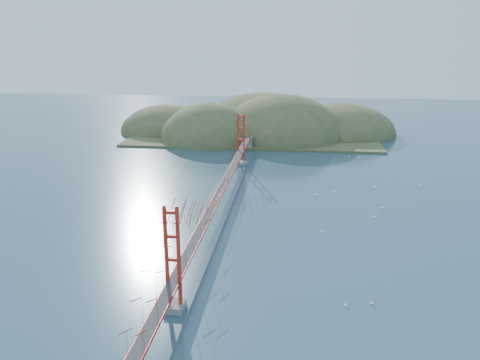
# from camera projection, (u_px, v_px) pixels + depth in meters

# --- Properties ---
(ground) EXTENTS (320.00, 320.00, 0.00)m
(ground) POSITION_uv_depth(u_px,v_px,m) (220.00, 210.00, 78.36)
(ground) COLOR #325265
(ground) RESTS_ON ground
(bridge) EXTENTS (2.20, 94.40, 12.00)m
(bridge) POSITION_uv_depth(u_px,v_px,m) (220.00, 170.00, 76.50)
(bridge) COLOR gray
(bridge) RESTS_ON ground
(far_headlands) EXTENTS (84.00, 58.00, 25.00)m
(far_headlands) POSITION_uv_depth(u_px,v_px,m) (263.00, 133.00, 143.20)
(far_headlands) COLOR olive
(far_headlands) RESTS_ON ground
(sailboat_7) EXTENTS (0.56, 0.55, 0.63)m
(sailboat_7) POSITION_uv_depth(u_px,v_px,m) (360.00, 157.00, 112.79)
(sailboat_7) COLOR white
(sailboat_7) RESTS_ON ground
(sailboat_2) EXTENTS (0.52, 0.52, 0.56)m
(sailboat_2) POSITION_uv_depth(u_px,v_px,m) (371.00, 303.00, 50.75)
(sailboat_2) COLOR white
(sailboat_2) RESTS_ON ground
(sailboat_12) EXTENTS (0.61, 0.61, 0.66)m
(sailboat_12) POSITION_uv_depth(u_px,v_px,m) (268.00, 165.00, 106.13)
(sailboat_12) COLOR white
(sailboat_12) RESTS_ON ground
(sailboat_15) EXTENTS (0.39, 0.48, 0.56)m
(sailboat_15) POSITION_uv_depth(u_px,v_px,m) (349.00, 157.00, 113.23)
(sailboat_15) COLOR white
(sailboat_15) RESTS_ON ground
(sailboat_10) EXTENTS (0.53, 0.53, 0.56)m
(sailboat_10) POSITION_uv_depth(u_px,v_px,m) (346.00, 305.00, 50.36)
(sailboat_10) COLOR white
(sailboat_10) RESTS_ON ground
(sailboat_0) EXTENTS (0.50, 0.51, 0.58)m
(sailboat_0) POSITION_uv_depth(u_px,v_px,m) (322.00, 231.00, 69.50)
(sailboat_0) COLOR white
(sailboat_0) RESTS_ON ground
(sailboat_14) EXTENTS (0.67, 0.67, 0.74)m
(sailboat_14) POSITION_uv_depth(u_px,v_px,m) (316.00, 194.00, 85.94)
(sailboat_14) COLOR white
(sailboat_14) RESTS_ON ground
(sailboat_1) EXTENTS (0.69, 0.69, 0.75)m
(sailboat_1) POSITION_uv_depth(u_px,v_px,m) (383.00, 207.00, 79.41)
(sailboat_1) COLOR white
(sailboat_1) RESTS_ON ground
(sailboat_3) EXTENTS (0.55, 0.44, 0.64)m
(sailboat_3) POSITION_uv_depth(u_px,v_px,m) (334.00, 191.00, 87.61)
(sailboat_3) COLOR white
(sailboat_3) RESTS_ON ground
(sailboat_16) EXTENTS (0.60, 0.60, 0.63)m
(sailboat_16) POSITION_uv_depth(u_px,v_px,m) (375.00, 216.00, 75.28)
(sailboat_16) COLOR white
(sailboat_16) RESTS_ON ground
(sailboat_4) EXTENTS (0.56, 0.63, 0.72)m
(sailboat_4) POSITION_uv_depth(u_px,v_px,m) (375.00, 186.00, 90.52)
(sailboat_4) COLOR white
(sailboat_4) RESTS_ON ground
(sailboat_extra_0) EXTENTS (0.56, 0.57, 0.64)m
(sailboat_extra_0) POSITION_uv_depth(u_px,v_px,m) (420.00, 185.00, 91.35)
(sailboat_extra_0) COLOR white
(sailboat_extra_0) RESTS_ON ground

